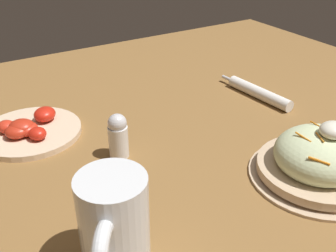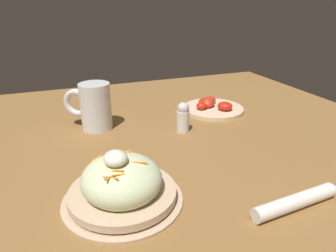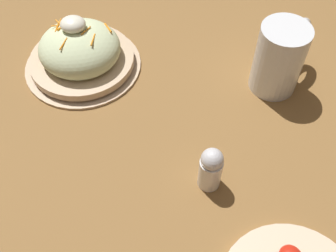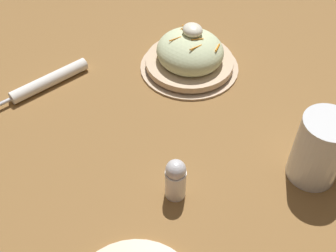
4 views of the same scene
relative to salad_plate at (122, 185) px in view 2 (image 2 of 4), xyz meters
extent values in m
plane|color=olive|center=(-0.11, 0.13, -0.03)|extent=(1.43, 1.43, 0.00)
cylinder|color=#D1B28E|center=(0.00, 0.00, -0.03)|extent=(0.22, 0.22, 0.01)
cylinder|color=#D1B28E|center=(0.00, 0.00, -0.02)|extent=(0.20, 0.20, 0.01)
ellipsoid|color=beige|center=(0.00, 0.00, 0.01)|extent=(0.15, 0.15, 0.08)
cylinder|color=orange|center=(0.03, -0.01, 0.05)|extent=(0.01, 0.02, 0.01)
cylinder|color=orange|center=(-0.05, -0.03, 0.04)|extent=(0.02, 0.03, 0.01)
cylinder|color=orange|center=(-0.03, 0.01, 0.05)|extent=(0.00, 0.03, 0.00)
cylinder|color=orange|center=(-0.02, 0.00, 0.05)|extent=(0.01, 0.03, 0.00)
cylinder|color=orange|center=(0.04, -0.01, 0.05)|extent=(0.00, 0.02, 0.00)
cylinder|color=orange|center=(0.04, -0.03, 0.04)|extent=(0.02, 0.02, 0.01)
cylinder|color=orange|center=(0.04, -0.02, 0.04)|extent=(0.02, 0.01, 0.01)
cylinder|color=orange|center=(0.01, -0.02, 0.05)|extent=(0.02, 0.01, 0.00)
cylinder|color=orange|center=(0.02, 0.03, 0.05)|extent=(0.01, 0.03, 0.01)
cylinder|color=orange|center=(0.04, -0.02, 0.04)|extent=(0.00, 0.03, 0.01)
ellipsoid|color=white|center=(0.01, -0.01, 0.06)|extent=(0.05, 0.04, 0.03)
cylinder|color=white|center=(-0.36, 0.01, 0.03)|extent=(0.09, 0.09, 0.13)
cylinder|color=orange|center=(-0.36, 0.01, 0.00)|extent=(0.08, 0.08, 0.07)
cylinder|color=white|center=(-0.36, 0.01, 0.04)|extent=(0.08, 0.08, 0.01)
torus|color=white|center=(-0.39, -0.04, 0.04)|extent=(0.06, 0.08, 0.08)
cylinder|color=white|center=(0.13, 0.28, -0.02)|extent=(0.04, 0.18, 0.03)
cylinder|color=beige|center=(-0.37, 0.39, -0.03)|extent=(0.20, 0.20, 0.01)
ellipsoid|color=red|center=(-0.37, 0.35, -0.01)|extent=(0.04, 0.05, 0.02)
ellipsoid|color=red|center=(-0.34, 0.41, -0.01)|extent=(0.06, 0.06, 0.03)
ellipsoid|color=red|center=(-0.40, 0.37, -0.01)|extent=(0.05, 0.05, 0.03)
ellipsoid|color=red|center=(-0.41, 0.40, -0.01)|extent=(0.05, 0.05, 0.02)
ellipsoid|color=red|center=(-0.38, 0.37, -0.01)|extent=(0.06, 0.05, 0.02)
ellipsoid|color=red|center=(-0.39, 0.38, -0.01)|extent=(0.07, 0.07, 0.03)
cylinder|color=white|center=(-0.25, 0.23, 0.00)|extent=(0.04, 0.04, 0.06)
sphere|color=silver|center=(-0.25, 0.23, 0.03)|extent=(0.03, 0.03, 0.03)
camera|label=1|loc=(-0.49, -0.33, 0.37)|focal=42.28mm
camera|label=2|loc=(0.47, -0.09, 0.31)|focal=32.58mm
camera|label=3|loc=(-0.23, 0.55, 0.54)|focal=43.86mm
camera|label=4|loc=(-0.57, 0.48, 0.56)|focal=44.19mm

